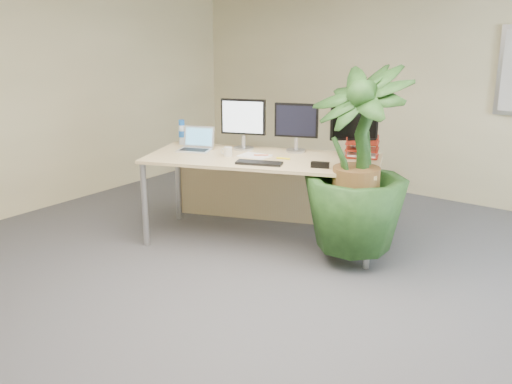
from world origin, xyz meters
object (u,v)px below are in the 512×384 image
Objects in this scene: floor_plant at (356,181)px; desk at (266,172)px; monitor_right at (296,124)px; laptop at (196,144)px; monitor_left at (243,121)px.

desk is at bearing 174.64° from floor_plant.
floor_plant reaches higher than monitor_right.
desk is 0.55m from monitor_right.
desk is 1.02m from floor_plant.
laptop reaches higher than desk.
floor_plant is 3.84× the size of laptop.
desk is at bearing -122.29° from monitor_right.
floor_plant is 3.19× the size of monitor_right.
monitor_right is 1.20× the size of laptop.
monitor_left is at bearing -155.98° from monitor_right.
monitor_left is 0.52m from laptop.
monitor_left is 1.27× the size of laptop.
monitor_right is at bearing 24.02° from monitor_left.
monitor_left is (-0.31, 0.06, 0.46)m from desk.
desk is 1.56× the size of floor_plant.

